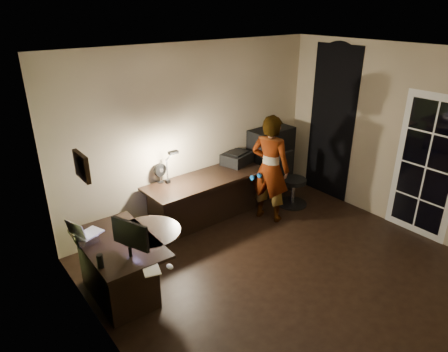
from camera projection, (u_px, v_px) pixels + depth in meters
floor at (282, 269)px, 5.22m from camera, size 4.50×4.00×0.01m
ceiling at (297, 54)px, 4.14m from camera, size 4.50×4.00×0.01m
wall_back at (194, 133)px, 6.13m from camera, size 4.50×0.01×2.70m
wall_left at (104, 237)px, 3.41m from camera, size 0.01×4.00×2.70m
wall_right at (395, 137)px, 5.94m from camera, size 0.01×4.00×2.70m
green_wall_overlay at (106, 236)px, 3.42m from camera, size 0.00×4.00×2.70m
arched_doorway at (331, 124)px, 6.79m from camera, size 0.01×0.90×2.60m
french_door at (426, 167)px, 5.65m from camera, size 0.02×0.92×2.10m
framed_picture at (82, 166)px, 3.56m from camera, size 0.04×0.30×0.25m
desk_left at (122, 268)px, 4.65m from camera, size 0.78×1.25×0.71m
desk_right at (207, 200)px, 6.23m from camera, size 1.99×0.75×0.74m
cabinet at (270, 162)px, 7.08m from camera, size 0.81×0.42×1.21m
laptop_stand at (87, 239)px, 4.50m from camera, size 0.24×0.21×0.10m
laptop at (88, 226)px, 4.46m from camera, size 0.37×0.36×0.20m
monitor at (130, 245)px, 4.20m from camera, size 0.27×0.48×0.31m
mouse at (170, 267)px, 4.08m from camera, size 0.09×0.11×0.04m
phone at (125, 243)px, 4.51m from camera, size 0.09×0.13×0.01m
pen at (160, 237)px, 4.61m from camera, size 0.02×0.15×0.01m
speaker at (100, 262)px, 4.04m from camera, size 0.07×0.07×0.17m
notepad at (151, 269)px, 4.06m from camera, size 0.23×0.27×0.01m
desk_fan at (160, 173)px, 5.88m from camera, size 0.21×0.15×0.30m
headphones at (256, 176)px, 6.05m from camera, size 0.19×0.09×0.09m
printer at (237, 158)px, 6.58m from camera, size 0.56×0.48×0.21m
desk_lamp at (167, 165)px, 5.80m from camera, size 0.22×0.30×0.59m
office_chair at (294, 181)px, 6.71m from camera, size 0.55×0.55×0.89m
person at (270, 169)px, 6.13m from camera, size 0.61×0.72×1.70m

